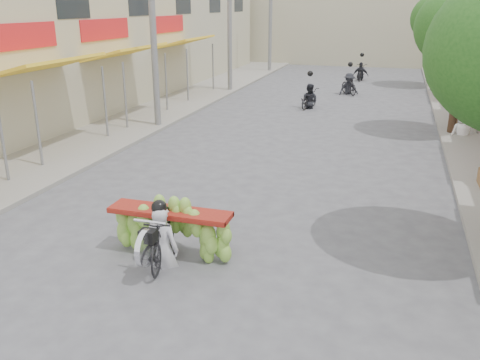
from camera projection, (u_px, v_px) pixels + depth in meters
ground at (135, 331)px, 7.45m from camera, size 120.00×120.00×0.00m
sidewalk_left at (155, 109)px, 22.92m from camera, size 4.00×60.00×0.12m
shophouse_row_left at (39, 41)px, 22.42m from camera, size 9.77×40.00×6.00m
far_building at (360, 18)px, 40.63m from camera, size 20.00×6.00×7.00m
utility_pole_mid at (153, 19)px, 18.47m from camera, size 0.60×0.24×8.00m
utility_pole_far at (230, 15)px, 26.60m from camera, size 0.60×0.24×8.00m
utility_pole_back at (270, 12)px, 34.73m from camera, size 0.60×0.24×8.00m
street_tree_mid at (465, 28)px, 17.36m from camera, size 3.40×3.40×5.25m
street_tree_far at (442, 19)px, 28.20m from camera, size 3.40×3.40×5.25m
produce_crate_far at (470, 107)px, 19.95m from camera, size 1.20×0.88×1.16m
banana_motorbike at (165, 225)px, 9.29m from camera, size 2.34×1.86×2.15m
pedestrian at (466, 110)px, 17.92m from camera, size 0.99×0.76×1.77m
bg_motorbike_a at (309, 92)px, 23.21m from camera, size 0.90×1.66×1.95m
bg_motorbike_b at (349, 78)px, 26.71m from camera, size 1.27×1.64×1.95m
bg_motorbike_c at (361, 68)px, 31.74m from camera, size 0.98×1.71×1.95m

